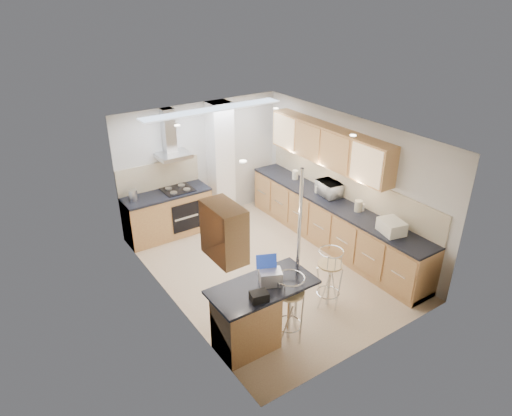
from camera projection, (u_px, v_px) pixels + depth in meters
ground at (268, 268)px, 8.17m from camera, size 4.80×4.80×0.00m
room_shell at (271, 178)px, 7.93m from camera, size 3.64×4.84×2.51m
right_counter at (332, 223)px, 8.72m from camera, size 0.63×4.40×0.92m
back_counter at (168, 214)px, 9.05m from camera, size 1.70×0.63×0.92m
peninsula at (262, 313)px, 6.32m from camera, size 1.47×0.72×0.94m
microwave at (329, 189)px, 8.70m from camera, size 0.39×0.53×0.28m
laptop at (271, 277)px, 6.11m from camera, size 0.36×0.32×0.20m
bag at (259, 296)px, 5.81m from camera, size 0.26×0.21×0.12m
bar_stool_near at (289, 308)px, 6.34m from camera, size 0.47×0.47×1.05m
bar_stool_end at (329, 278)px, 7.03m from camera, size 0.53×0.53×1.00m
jar_a at (295, 175)px, 9.43m from camera, size 0.13×0.13×0.19m
jar_b at (318, 189)px, 8.84m from camera, size 0.12×0.12×0.15m
jar_c at (358, 206)px, 8.11m from camera, size 0.18×0.18×0.20m
jar_d at (362, 207)px, 8.15m from camera, size 0.13×0.13×0.13m
bread_bin at (392, 227)px, 7.40m from camera, size 0.42×0.48×0.22m
kettle at (133, 195)px, 8.52m from camera, size 0.16×0.16×0.21m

